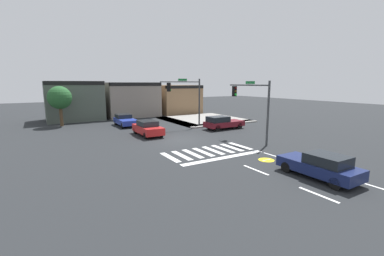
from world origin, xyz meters
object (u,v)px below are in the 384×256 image
car_red (148,128)px  car_navy (320,166)px  car_maroon (222,123)px  traffic_signal_northeast (186,94)px  roadside_tree (60,98)px  car_blue (125,120)px  traffic_signal_southeast (252,99)px

car_red → car_navy: bearing=13.4°
car_navy → car_maroon: 15.50m
traffic_signal_northeast → car_navy: size_ratio=1.31×
traffic_signal_northeast → roadside_tree: 14.96m
car_blue → car_navy: bearing=9.9°
traffic_signal_southeast → roadside_tree: (-13.62, 17.59, -0.33)m
car_maroon → roadside_tree: bearing=143.0°
car_maroon → roadside_tree: size_ratio=0.94×
traffic_signal_northeast → car_red: bearing=18.7°
traffic_signal_southeast → car_red: traffic_signal_southeast is taller
traffic_signal_southeast → car_red: bearing=44.1°
car_navy → roadside_tree: 28.40m
traffic_signal_southeast → car_red: size_ratio=1.25×
car_maroon → roadside_tree: roadside_tree is taller
car_red → roadside_tree: 12.80m
traffic_signal_southeast → car_navy: bearing=160.3°
traffic_signal_northeast → car_maroon: size_ratio=1.24×
traffic_signal_northeast → car_maroon: traffic_signal_northeast is taller
car_maroon → car_blue: bearing=137.7°
car_red → car_maroon: size_ratio=0.94×
traffic_signal_southeast → traffic_signal_northeast: (-1.48, 8.88, 0.21)m
car_red → roadside_tree: (-6.79, 10.53, 2.63)m
traffic_signal_northeast → car_blue: (-5.55, 5.10, -3.23)m
traffic_signal_northeast → car_navy: 17.89m
traffic_signal_southeast → car_maroon: traffic_signal_southeast is taller
car_maroon → traffic_signal_northeast: bearing=138.2°
traffic_signal_southeast → roadside_tree: 22.25m
car_red → car_blue: bearing=-178.4°
traffic_signal_northeast → car_navy: (-1.62, -17.53, -3.20)m
car_blue → roadside_tree: (-6.59, 3.61, 2.69)m
traffic_signal_northeast → car_red: (-5.36, -1.82, -3.17)m
traffic_signal_northeast → car_navy: traffic_signal_northeast is taller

